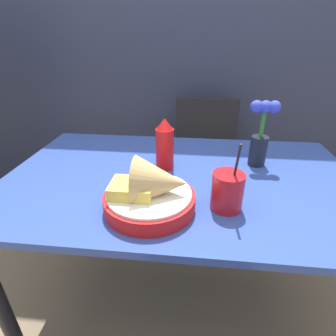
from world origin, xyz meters
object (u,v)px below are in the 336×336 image
Objects in this scene: food_basket at (153,192)px; ketchup_bottle at (165,145)px; chair_far_window at (205,152)px; flower_vase at (261,136)px; drink_cup at (227,192)px.

ketchup_bottle reaches higher than food_basket.
chair_far_window is 3.29× the size of flower_vase.
chair_far_window is 0.75m from flower_vase.
food_basket is at bearing -100.77° from chair_far_window.
drink_cup is 0.88× the size of flower_vase.
chair_far_window is 1.02m from food_basket.
ketchup_bottle is (-0.18, -0.70, 0.33)m from chair_far_window.
chair_far_window is at bearing 105.29° from flower_vase.
ketchup_bottle reaches higher than chair_far_window.
flower_vase is at bearing -74.71° from chair_far_window.
food_basket is 1.20× the size of drink_cup.
drink_cup is at bearing -115.32° from flower_vase.
ketchup_bottle is at bearing 131.34° from drink_cup.
food_basket is 0.27m from ketchup_bottle.
chair_far_window is 3.73× the size of drink_cup.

